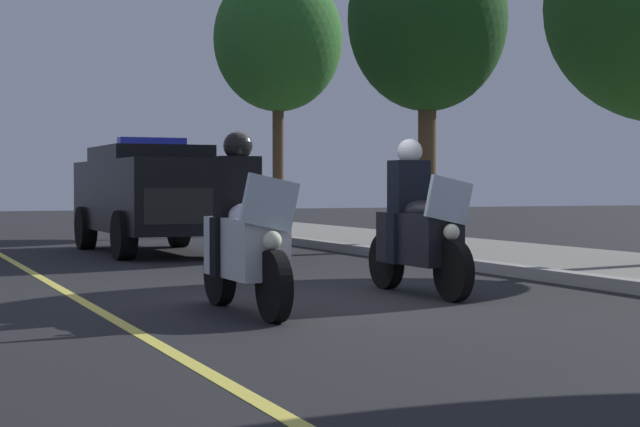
# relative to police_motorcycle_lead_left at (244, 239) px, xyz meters

# --- Properties ---
(ground_plane) EXTENTS (80.00, 80.00, 0.00)m
(ground_plane) POSITION_rel_police_motorcycle_lead_left_xyz_m (-0.80, 1.20, -0.70)
(ground_plane) COLOR black
(curb_strip) EXTENTS (48.00, 0.24, 0.15)m
(curb_strip) POSITION_rel_police_motorcycle_lead_left_xyz_m (-0.80, 4.58, -0.62)
(curb_strip) COLOR #9E9B93
(curb_strip) RESTS_ON ground
(lane_stripe_center) EXTENTS (48.00, 0.12, 0.01)m
(lane_stripe_center) POSITION_rel_police_motorcycle_lead_left_xyz_m (-0.80, -1.23, -0.70)
(lane_stripe_center) COLOR #E0D14C
(lane_stripe_center) RESTS_ON ground
(police_motorcycle_lead_left) EXTENTS (2.14, 0.56, 1.72)m
(police_motorcycle_lead_left) POSITION_rel_police_motorcycle_lead_left_xyz_m (0.00, 0.00, 0.00)
(police_motorcycle_lead_left) COLOR black
(police_motorcycle_lead_left) RESTS_ON ground
(police_motorcycle_lead_right) EXTENTS (2.14, 0.56, 1.72)m
(police_motorcycle_lead_right) POSITION_rel_police_motorcycle_lead_left_xyz_m (-0.82, 2.28, 0.00)
(police_motorcycle_lead_right) COLOR black
(police_motorcycle_lead_right) RESTS_ON ground
(police_suv) EXTENTS (4.94, 2.14, 2.05)m
(police_suv) POSITION_rel_police_motorcycle_lead_left_xyz_m (-8.93, 1.34, 0.37)
(police_suv) COLOR black
(police_suv) RESTS_ON ground
(tree_far_back) EXTENTS (2.96, 2.96, 5.91)m
(tree_far_back) POSITION_rel_police_motorcycle_lead_left_xyz_m (-7.80, 6.23, 3.56)
(tree_far_back) COLOR #4C3823
(tree_far_back) RESTS_ON sidewalk_strip
(tree_behind_suv) EXTENTS (3.10, 3.10, 6.35)m
(tree_behind_suv) POSITION_rel_police_motorcycle_lead_left_xyz_m (-14.25, 5.70, 3.99)
(tree_behind_suv) COLOR #4C3823
(tree_behind_suv) RESTS_ON sidewalk_strip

